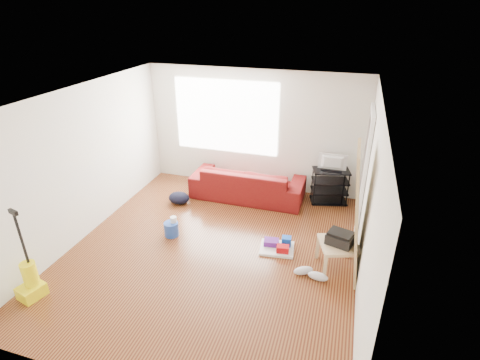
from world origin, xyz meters
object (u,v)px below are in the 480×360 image
(side_table, at_px, (339,247))
(cleaning_tray, at_px, (278,246))
(tv_stand, at_px, (330,186))
(vacuum, at_px, (30,281))
(bucket, at_px, (172,235))
(sofa, at_px, (248,197))
(backpack, at_px, (179,203))

(side_table, bearing_deg, cleaning_tray, 168.42)
(tv_stand, relative_size, side_table, 1.13)
(tv_stand, bearing_deg, side_table, -96.25)
(cleaning_tray, bearing_deg, vacuum, -146.10)
(side_table, distance_m, bucket, 2.81)
(sofa, xyz_separation_m, bucket, (-0.87, -1.73, 0.00))
(side_table, height_order, cleaning_tray, side_table)
(bucket, bearing_deg, backpack, 108.86)
(tv_stand, relative_size, vacuum, 0.59)
(tv_stand, xyz_separation_m, cleaning_tray, (-0.64, -1.86, -0.30))
(sofa, height_order, backpack, sofa)
(side_table, distance_m, vacuum, 4.35)
(sofa, distance_m, side_table, 2.64)
(cleaning_tray, height_order, backpack, cleaning_tray)
(cleaning_tray, distance_m, backpack, 2.40)
(sofa, distance_m, backpack, 1.40)
(sofa, height_order, cleaning_tray, sofa)
(backpack, relative_size, vacuum, 0.32)
(cleaning_tray, bearing_deg, tv_stand, 71.15)
(vacuum, bearing_deg, sofa, 74.85)
(side_table, bearing_deg, backpack, 160.28)
(sofa, bearing_deg, cleaning_tray, 121.42)
(backpack, distance_m, vacuum, 3.07)
(tv_stand, relative_size, cleaning_tray, 1.31)
(side_table, relative_size, bucket, 2.78)
(sofa, distance_m, tv_stand, 1.67)
(bucket, bearing_deg, cleaning_tray, 4.30)
(tv_stand, bearing_deg, sofa, 174.78)
(tv_stand, distance_m, bucket, 3.21)
(bucket, bearing_deg, sofa, 63.23)
(side_table, relative_size, vacuum, 0.52)
(bucket, relative_size, vacuum, 0.19)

